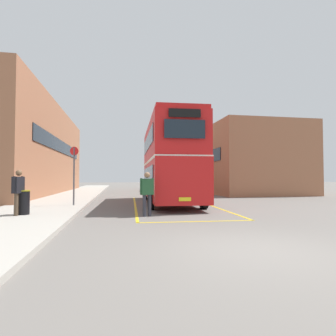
{
  "coord_description": "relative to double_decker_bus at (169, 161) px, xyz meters",
  "views": [
    {
      "loc": [
        -2.87,
        -5.57,
        1.55
      ],
      "look_at": [
        0.57,
        13.73,
        2.21
      ],
      "focal_mm": 29.84,
      "sensor_mm": 36.0,
      "label": 1
    }
  ],
  "objects": [
    {
      "name": "ground_plane",
      "position": [
        -0.11,
        3.66,
        -2.51
      ],
      "size": [
        135.6,
        135.6,
        0.0
      ],
      "primitive_type": "plane",
      "color": "#66605B"
    },
    {
      "name": "sidewalk_left",
      "position": [
        -6.61,
        6.06,
        -2.44
      ],
      "size": [
        4.0,
        57.6,
        0.14
      ],
      "primitive_type": "cube",
      "color": "#A39E93",
      "rests_on": "ground"
    },
    {
      "name": "brick_building_left",
      "position": [
        -11.46,
        11.01,
        1.47
      ],
      "size": [
        6.57,
        23.95,
        7.97
      ],
      "color": "#9E6647",
      "rests_on": "ground"
    },
    {
      "name": "depot_building_right",
      "position": [
        9.47,
        11.17,
        0.68
      ],
      "size": [
        8.23,
        14.55,
        6.39
      ],
      "color": "#9E6647",
      "rests_on": "ground"
    },
    {
      "name": "double_decker_bus",
      "position": [
        0.0,
        0.0,
        0.0
      ],
      "size": [
        3.2,
        9.89,
        4.75
      ],
      "color": "black",
      "rests_on": "ground"
    },
    {
      "name": "single_deck_bus",
      "position": [
        2.64,
        19.14,
        -0.87
      ],
      "size": [
        3.35,
        10.14,
        3.02
      ],
      "color": "black",
      "rests_on": "ground"
    },
    {
      "name": "pedestrian_boarding",
      "position": [
        -1.85,
        -5.25,
        -1.49
      ],
      "size": [
        0.57,
        0.35,
        1.76
      ],
      "color": "#2D2D38",
      "rests_on": "ground"
    },
    {
      "name": "pedestrian_waiting_near",
      "position": [
        -6.64,
        -5.13,
        -1.4
      ],
      "size": [
        0.34,
        0.55,
        1.69
      ],
      "color": "#473828",
      "rests_on": "sidewalk_left"
    },
    {
      "name": "litter_bin",
      "position": [
        -6.52,
        -4.9,
        -1.91
      ],
      "size": [
        0.47,
        0.47,
        0.92
      ],
      "color": "black",
      "rests_on": "sidewalk_left"
    },
    {
      "name": "bus_stop_sign",
      "position": [
        -5.21,
        -1.51,
        -0.6
      ],
      "size": [
        0.43,
        0.15,
        2.98
      ],
      "color": "#4C4C51",
      "rests_on": "sidewalk_left"
    },
    {
      "name": "bay_marking_yellow",
      "position": [
        -0.04,
        -1.87,
        -2.51
      ],
      "size": [
        4.77,
        11.97,
        0.01
      ],
      "color": "gold",
      "rests_on": "ground"
    }
  ]
}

